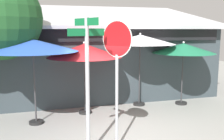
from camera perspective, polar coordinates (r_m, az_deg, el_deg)
ground_plane at (r=7.48m, az=1.24°, el=-14.07°), size 28.00×28.00×0.10m
cafe_building at (r=12.13m, az=-3.26°, el=2.93°), size 9.92×5.78×4.15m
street_sign_post at (r=5.70m, az=-5.45°, el=-0.61°), size 0.86×0.92×3.14m
stop_sign at (r=5.95m, az=1.09°, el=2.32°), size 0.50×0.70×3.09m
patio_umbrella_royal_blue_left at (r=7.98m, az=-17.12°, el=5.14°), size 2.69×2.69×2.67m
patio_umbrella_crimson_center at (r=8.69m, az=-6.13°, el=4.25°), size 2.52×2.52×2.48m
patio_umbrella_ivory_right at (r=9.66m, az=6.23°, el=6.64°), size 2.61×2.61×2.76m
patio_umbrella_forest_green_far_right at (r=10.11m, az=15.49°, el=4.57°), size 2.36×2.36×2.43m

